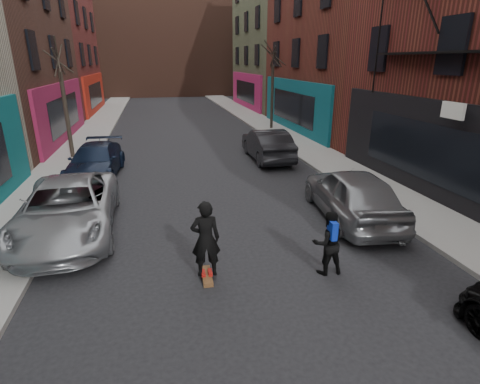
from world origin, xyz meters
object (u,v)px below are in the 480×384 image
tree_left_far (63,91)px  skateboarder (206,239)px  tree_right_far (273,79)px  parked_left_end (95,161)px  pedestrian (328,243)px  parked_right_end (267,144)px  skateboard (207,276)px  parked_right_far (352,194)px  parked_left_far (68,208)px

tree_left_far → skateboarder: size_ratio=3.60×
tree_right_far → skateboarder: size_ratio=3.77×
parked_left_end → skateboarder: skateboarder is taller
tree_right_far → pedestrian: size_ratio=4.40×
parked_right_end → skateboard: (-4.48, -10.22, -0.72)m
tree_right_far → parked_right_far: bearing=-98.3°
parked_right_end → parked_left_end: bearing=9.7°
parked_right_end → skateboarder: (-4.48, -10.22, 0.23)m
skateboard → skateboarder: 0.95m
skateboarder → pedestrian: skateboarder is taller
parked_right_end → skateboard: 11.18m
tree_right_far → pedestrian: bearing=-103.4°
parked_right_end → tree_right_far: bearing=-107.7°
parked_left_end → parked_right_far: bearing=-33.0°
tree_right_far → skateboard: (-7.28, -18.47, -3.48)m
parked_left_end → skateboard: size_ratio=5.92×
tree_right_far → skateboarder: (-7.28, -18.47, -2.53)m
parked_left_far → parked_right_end: size_ratio=1.19×
parked_left_end → parked_right_far: size_ratio=0.98×
parked_left_end → skateboard: (3.52, -9.00, -0.64)m
parked_right_end → skateboard: size_ratio=5.86×
pedestrian → skateboarder: bearing=-5.3°
parked_left_far → parked_right_end: same height
pedestrian → tree_left_far: bearing=-56.1°
tree_left_far → parked_left_end: 4.67m
tree_right_far → parked_left_end: 14.64m
parked_left_end → parked_right_end: (8.01, 1.22, 0.08)m
parked_right_far → tree_right_far: bearing=-91.6°
tree_left_far → parked_right_end: size_ratio=1.39×
tree_right_far → parked_left_far: bearing=-125.4°
parked_left_end → tree_right_far: bearing=45.9°
tree_right_far → tree_left_far: bearing=-154.2°
tree_right_far → parked_left_far: (-10.80, -15.22, -2.76)m
parked_right_far → pedestrian: bearing=59.7°
tree_left_far → pedestrian: tree_left_far is taller
parked_left_far → parked_right_end: 10.62m
tree_right_far → parked_right_far: size_ratio=1.41×
tree_right_far → skateboarder: 20.01m
skateboard → parked_right_far: bearing=28.6°
tree_right_far → parked_left_far: 18.87m
skateboarder → parked_right_end: bearing=-111.6°
parked_left_end → skateboard: bearing=-63.9°
parked_right_end → skateboard: parked_right_end is taller
parked_right_far → skateboarder: size_ratio=2.67×
pedestrian → parked_left_far: bearing=-27.5°
parked_right_end → skateboarder: skateboarder is taller
skateboard → parked_right_end: bearing=68.4°
tree_right_far → parked_right_far: tree_right_far is taller
skateboarder → parked_left_end: bearing=-66.6°
tree_left_far → pedestrian: 15.30m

